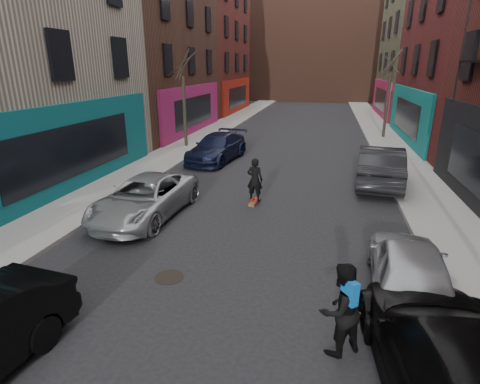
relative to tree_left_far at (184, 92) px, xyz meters
The scene contains 15 objects.
sidewalk_left 12.45m from the tree_left_far, 90.24° to the left, with size 2.50×84.00×0.13m, color gray.
sidewalk_right 17.61m from the tree_left_far, 43.95° to the left, with size 2.50×84.00×0.13m, color gray.
buildings_left 9.00m from the tree_left_far, 164.68° to the right, with size 12.00×56.00×16.50m, color #5B231A.
building_far 38.67m from the tree_left_far, 80.73° to the left, with size 40.00×10.00×14.00m, color #47281E.
tree_left_far is the anchor object (origin of this frame).
tree_right_far 13.78m from the tree_left_far, 25.82° to the left, with size 2.00×2.00×6.80m, color black, non-canonical shape.
parked_left_far 11.61m from the tree_left_far, 76.11° to the right, with size 2.20×4.77×1.32m, color gray.
parked_left_end 4.84m from the tree_left_far, 45.06° to the right, with size 1.99×4.90×1.42m, color black.
parked_right_mid 20.15m from the tree_left_far, 58.14° to the right, with size 2.16×5.30×1.54m, color black.
parked_right_far 17.63m from the tree_left_far, 53.31° to the right, with size 1.62×4.03×1.37m, color #95979D.
parked_right_end 12.34m from the tree_left_far, 26.61° to the right, with size 1.76×5.05×1.66m, color black.
skateboard 11.28m from the tree_left_far, 55.84° to the right, with size 0.22×0.80×0.10m, color brown.
skateboarder 11.06m from the tree_left_far, 55.84° to the right, with size 0.59×0.39×1.62m, color black.
pedestrian 18.52m from the tree_left_far, 60.96° to the right, with size 1.07×1.04×1.73m.
manhole 15.63m from the tree_left_far, 70.87° to the right, with size 0.70×0.70×0.01m, color black.
Camera 1 is at (2.24, -3.73, 4.84)m, focal length 28.00 mm.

